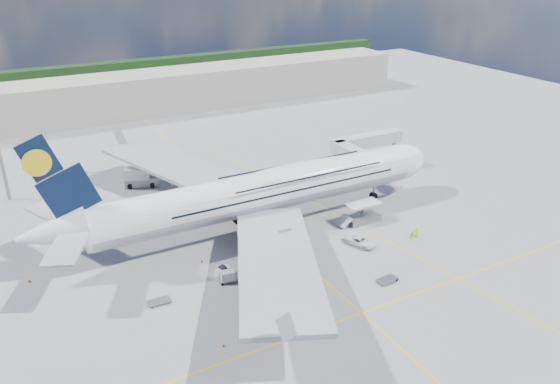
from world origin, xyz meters
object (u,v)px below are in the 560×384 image
cone_wing_left_inner (175,218)px  cone_wing_right_inner (202,261)px  crew_van (416,232)px  cone_wing_left_outer (136,199)px  service_van (361,242)px  crew_wing (251,280)px  dolly_row_c (261,253)px  cone_tail (29,281)px  dolly_row_a (228,276)px  dolly_nose_far (387,279)px  dolly_nose_near (350,238)px  jet_bridge (362,147)px  cargo_loader (362,215)px  airliner (264,191)px  crew_tug (305,265)px  crew_nose (362,207)px  crew_loader (412,236)px  cone_wing_right_outer (223,345)px  catering_truck_outer (141,178)px  cone_nose (402,186)px  catering_truck_inner (160,214)px  dolly_row_b (270,276)px  baggage_tug (223,271)px  dolly_back (159,301)px

cone_wing_left_inner → cone_wing_right_inner: (-1.10, -16.93, 0.03)m
crew_van → cone_wing_left_outer: 55.31m
service_van → crew_wing: bearing=164.4°
dolly_row_c → cone_tail: (-34.66, 9.75, -0.05)m
dolly_row_a → dolly_nose_far: size_ratio=0.89×
dolly_row_a → dolly_nose_near: bearing=13.3°
jet_bridge → cone_tail: size_ratio=32.65×
jet_bridge → cargo_loader: jet_bridge is taller
airliner → cone_tail: 40.56m
crew_van → crew_tug: 22.86m
crew_nose → crew_loader: bearing=-108.5°
cargo_loader → cone_wing_left_inner: (-30.24, 17.43, -1.00)m
dolly_row_c → jet_bridge: bearing=8.9°
dolly_row_a → dolly_nose_far: dolly_row_a is taller
dolly_nose_near → cone_wing_right_outer: 34.01m
airliner → dolly_row_c: 12.53m
dolly_nose_far → cone_wing_right_inner: bearing=133.8°
cone_wing_left_outer → crew_van: bearing=-44.7°
catering_truck_outer → cone_nose: size_ratio=12.39×
catering_truck_inner → crew_loader: (36.31, -27.59, -0.88)m
dolly_row_b → catering_truck_outer: catering_truck_outer is taller
dolly_row_b → cone_wing_left_outer: 40.43m
service_van → cone_wing_left_inner: (-24.68, 24.71, -0.48)m
dolly_row_c → cone_wing_left_outer: 33.96m
dolly_row_c → catering_truck_inner: 22.50m
jet_bridge → cargo_loader: size_ratio=2.20×
dolly_row_b → dolly_nose_near: bearing=31.4°
cone_tail → catering_truck_outer: bearing=48.3°
airliner → crew_nose: (19.04, -3.90, -5.97)m
jet_bridge → baggage_tug: (-42.89, -22.74, -6.15)m
crew_tug → cone_wing_left_inner: (-12.22, 27.14, -0.72)m
crew_loader → cone_wing_left_outer: crew_loader is taller
crew_tug → cone_wing_left_outer: crew_tug is taller
cargo_loader → cone_tail: cargo_loader is taller
service_van → crew_van: size_ratio=2.76×
dolly_back → baggage_tug: baggage_tug is taller
crew_tug → airliner: bearing=80.9°
cargo_loader → crew_tug: cargo_loader is taller
catering_truck_inner → cone_wing_right_inner: (1.68, -16.88, -1.45)m
catering_truck_outer → crew_tug: catering_truck_outer is taller
cone_wing_right_inner → cone_tail: same height
service_van → dolly_row_c: bearing=141.2°
dolly_row_b → cone_wing_left_inner: 27.78m
dolly_nose_near → baggage_tug: 23.87m
dolly_row_a → dolly_row_b: (5.75, -2.96, -0.01)m
baggage_tug → crew_van: bearing=-23.3°
cone_tail → dolly_nose_far: bearing=-28.4°
dolly_nose_far → cone_tail: bearing=144.9°
jet_bridge → crew_wing: jet_bridge is taller
cargo_loader → cone_wing_right_outer: size_ratio=17.27×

